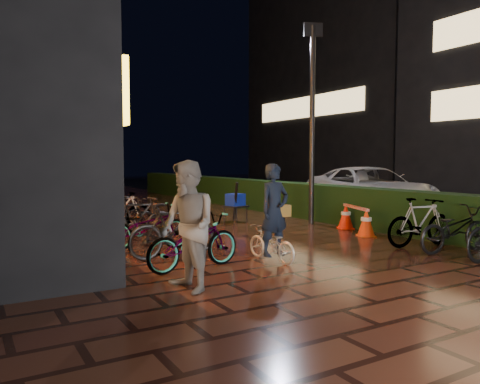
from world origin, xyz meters
TOP-DOWN VIEW (x-y plane):
  - ground at (0.00, 0.00)m, footprint 80.00×80.00m
  - asphalt_road at (9.00, 5.00)m, footprint 11.00×60.00m
  - hedge at (3.30, 8.00)m, footprint 0.70×20.00m
  - bystander_person at (-2.86, -0.08)m, footprint 0.70×0.87m
  - van at (5.74, 5.12)m, footprint 3.75×5.71m
  - far_buildings at (17.23, 9.61)m, footprint 9.08×31.00m
  - lamp_post_hedge at (2.61, 4.13)m, footprint 0.49×0.26m
  - lamp_post_sf at (-2.43, 7.54)m, footprint 0.49×0.22m
  - cyclist at (-0.91, 0.83)m, footprint 0.61×1.17m
  - traffic_barrier at (2.54, 2.44)m, footprint 0.84×1.51m
  - cart_assembly at (0.99, 5.37)m, footprint 0.70×0.74m
  - parked_bikes_storefront at (-2.32, 3.71)m, footprint 1.93×6.47m
  - parked_bikes_hedge at (2.36, -0.29)m, footprint 1.71×2.17m

SIDE VIEW (x-z plane):
  - ground at x=0.00m, z-range 0.00..0.00m
  - asphalt_road at x=9.00m, z-range 0.00..0.01m
  - traffic_barrier at x=2.54m, z-range 0.00..0.62m
  - parked_bikes_storefront at x=-2.32m, z-range -0.03..0.93m
  - parked_bikes_hedge at x=2.36m, z-range -0.02..0.95m
  - hedge at x=3.30m, z-range 0.00..1.00m
  - cart_assembly at x=0.99m, z-range 0.01..1.13m
  - cyclist at x=-0.91m, z-range -0.21..1.42m
  - van at x=5.74m, z-range 0.01..1.47m
  - bystander_person at x=-2.86m, z-range 0.00..1.70m
  - lamp_post_sf at x=-2.43m, z-range 0.26..5.46m
  - lamp_post_hedge at x=2.61m, z-range 0.26..5.49m
  - far_buildings at x=17.23m, z-range -0.53..13.47m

